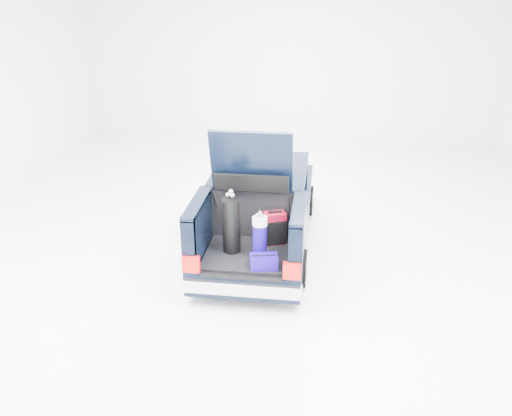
# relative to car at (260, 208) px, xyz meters

# --- Properties ---
(ground) EXTENTS (14.00, 14.00, 0.00)m
(ground) POSITION_rel_car_xyz_m (0.00, -0.11, -0.67)
(ground) COLOR white
(ground) RESTS_ON ground
(car) EXTENTS (1.87, 4.65, 2.47)m
(car) POSITION_rel_car_xyz_m (0.00, 0.00, 0.00)
(car) COLOR black
(car) RESTS_ON ground
(red_suitcase) EXTENTS (0.39, 0.33, 0.56)m
(red_suitcase) POSITION_rel_car_xyz_m (0.38, -1.19, 0.19)
(red_suitcase) COLOR maroon
(red_suitcase) RESTS_ON car
(black_golf_bag) EXTENTS (0.29, 0.36, 1.03)m
(black_golf_bag) POSITION_rel_car_xyz_m (-0.26, -1.58, 0.39)
(black_golf_bag) COLOR black
(black_golf_bag) RESTS_ON car
(blue_golf_bag) EXTENTS (0.28, 0.28, 0.77)m
(blue_golf_bag) POSITION_rel_car_xyz_m (0.21, -1.72, 0.28)
(blue_golf_bag) COLOR black
(blue_golf_bag) RESTS_ON car
(blue_duffel) EXTENTS (0.45, 0.34, 0.21)m
(blue_duffel) POSITION_rel_car_xyz_m (0.30, -2.01, 0.03)
(blue_duffel) COLOR #120466
(blue_duffel) RESTS_ON car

